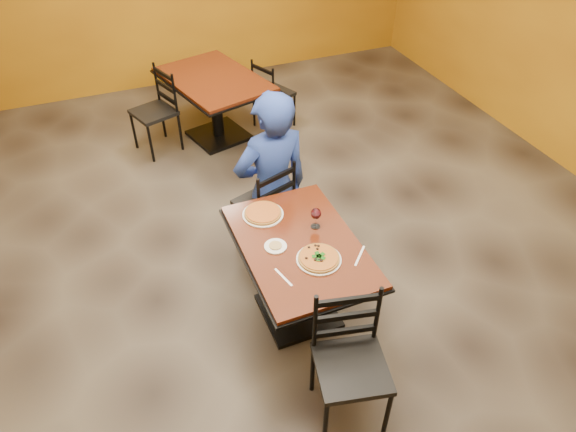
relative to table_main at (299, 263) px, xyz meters
name	(u,v)px	position (x,y,z in m)	size (l,w,h in m)	color
floor	(276,271)	(0.00, 0.50, -0.56)	(7.00, 8.00, 0.01)	black
table_main	(299,263)	(0.00, 0.00, 0.00)	(0.83, 1.23, 0.75)	#5F220F
table_second	(215,93)	(0.16, 2.84, 0.00)	(1.22, 1.52, 0.75)	#5F220F
chair_main_near	(352,369)	(-0.03, -0.90, -0.08)	(0.43, 0.43, 0.96)	black
chair_main_far	(263,204)	(0.03, 0.87, -0.10)	(0.41, 0.41, 0.91)	black
chair_second_left	(154,113)	(-0.54, 2.84, -0.10)	(0.42, 0.42, 0.92)	black
chair_second_right	(274,94)	(0.87, 2.84, -0.13)	(0.38, 0.38, 0.85)	black
diner	(272,169)	(0.15, 0.98, 0.16)	(0.69, 0.45, 1.44)	navy
plate_main	(319,259)	(0.06, -0.20, 0.20)	(0.31, 0.31, 0.01)	white
pizza_main	(319,258)	(0.06, -0.20, 0.21)	(0.28, 0.28, 0.02)	#813109
plate_far	(263,214)	(-0.13, 0.39, 0.20)	(0.31, 0.31, 0.01)	white
pizza_far	(263,213)	(-0.13, 0.39, 0.21)	(0.28, 0.28, 0.02)	#C86926
side_plate	(275,246)	(-0.17, 0.03, 0.20)	(0.16, 0.16, 0.01)	white
dip	(275,245)	(-0.17, 0.03, 0.21)	(0.09, 0.09, 0.01)	tan
wine_glass	(316,217)	(0.18, 0.12, 0.28)	(0.08, 0.08, 0.18)	white
fork	(283,277)	(-0.23, -0.26, 0.20)	(0.01, 0.19, 0.00)	silver
knife	(360,256)	(0.33, -0.27, 0.20)	(0.01, 0.21, 0.00)	silver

